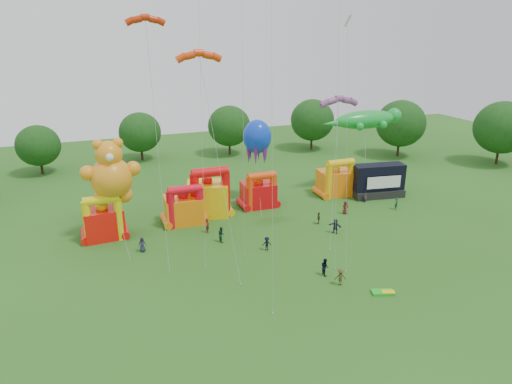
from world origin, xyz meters
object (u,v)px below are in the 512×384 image
object	(u,v)px
bouncy_castle_2	(208,196)
teddy_bear_kite	(113,183)
stage_trailer	(378,181)
spectator_4	(319,218)
octopus_kite	(258,161)
spectator_0	(142,244)
bouncy_castle_0	(104,221)
gecko_kite	(366,148)

from	to	relation	value
bouncy_castle_2	teddy_bear_kite	xyz separation A→B (m)	(-11.89, -3.18, 4.29)
stage_trailer	spectator_4	world-z (taller)	stage_trailer
bouncy_castle_2	stage_trailer	size ratio (longest dim) A/B	0.88
teddy_bear_kite	octopus_kite	bearing A→B (deg)	14.49
bouncy_castle_2	teddy_bear_kite	distance (m)	13.04
spectator_0	spectator_4	size ratio (longest dim) A/B	1.09
bouncy_castle_2	spectator_0	xyz separation A→B (m)	(-9.70, -7.79, -1.74)
teddy_bear_kite	spectator_0	world-z (taller)	teddy_bear_kite
bouncy_castle_2	spectator_4	size ratio (longest dim) A/B	4.34
bouncy_castle_0	gecko_kite	xyz separation A→B (m)	(37.69, 3.31, 4.66)
teddy_bear_kite	spectator_4	bearing A→B (deg)	-10.95
spectator_0	bouncy_castle_0	bearing A→B (deg)	125.23
stage_trailer	spectator_4	xyz separation A→B (m)	(-12.96, -6.03, -1.56)
spectator_4	bouncy_castle_0	bearing A→B (deg)	-81.06
bouncy_castle_2	octopus_kite	xyz separation A→B (m)	(7.76, 1.90, 3.49)
spectator_0	spectator_4	distance (m)	21.94
gecko_kite	spectator_4	bearing A→B (deg)	-144.65
octopus_kite	spectator_0	world-z (taller)	octopus_kite
gecko_kite	spectator_0	world-z (taller)	gecko_kite
bouncy_castle_2	teddy_bear_kite	world-z (taller)	teddy_bear_kite
teddy_bear_kite	octopus_kite	xyz separation A→B (m)	(19.65, 5.08, -0.80)
teddy_bear_kite	octopus_kite	size ratio (longest dim) A/B	1.03
teddy_bear_kite	gecko_kite	distance (m)	36.43
bouncy_castle_2	bouncy_castle_0	bearing A→B (deg)	-169.05
octopus_kite	teddy_bear_kite	bearing A→B (deg)	-165.51
teddy_bear_kite	spectator_4	world-z (taller)	teddy_bear_kite
spectator_0	stage_trailer	bearing A→B (deg)	9.79
octopus_kite	spectator_0	bearing A→B (deg)	-150.96
bouncy_castle_0	stage_trailer	xyz separation A→B (m)	(38.57, 0.77, 0.17)
teddy_bear_kite	spectator_0	size ratio (longest dim) A/B	6.93
bouncy_castle_0	spectator_4	bearing A→B (deg)	-11.61
bouncy_castle_0	stage_trailer	size ratio (longest dim) A/B	0.73
bouncy_castle_2	teddy_bear_kite	size ratio (longest dim) A/B	0.57
bouncy_castle_0	octopus_kite	distance (m)	21.95
teddy_bear_kite	gecko_kite	world-z (taller)	gecko_kite
stage_trailer	octopus_kite	size ratio (longest dim) A/B	0.67
octopus_kite	spectator_0	xyz separation A→B (m)	(-17.46, -9.69, -5.23)
teddy_bear_kite	octopus_kite	world-z (taller)	teddy_bear_kite
stage_trailer	spectator_4	distance (m)	14.38
gecko_kite	octopus_kite	xyz separation A→B (m)	(-16.57, 1.18, -0.74)
gecko_kite	bouncy_castle_2	bearing A→B (deg)	-178.31
spectator_0	gecko_kite	bearing A→B (deg)	14.12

